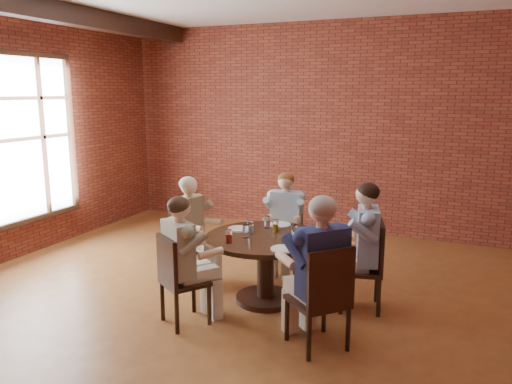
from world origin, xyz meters
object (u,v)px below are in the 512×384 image
at_px(dining_table, 265,255).
at_px(diner_a, 361,247).
at_px(smartphone, 295,249).
at_px(chair_b, 286,232).
at_px(diner_c, 192,230).
at_px(chair_a, 369,262).
at_px(chair_c, 187,241).
at_px(diner_e, 318,272).
at_px(chair_e, 323,295).
at_px(diner_d, 184,261).
at_px(diner_b, 285,223).
at_px(chair_d, 177,277).

distance_m(dining_table, diner_a, 1.03).
bearing_deg(smartphone, dining_table, 168.23).
bearing_deg(chair_b, diner_c, -144.10).
relative_size(diner_c, smartphone, 9.63).
distance_m(chair_a, chair_c, 2.20).
bearing_deg(diner_a, diner_e, -24.08).
bearing_deg(chair_e, diner_a, -144.06).
relative_size(dining_table, chair_e, 1.33).
xyz_separation_m(diner_a, diner_d, (-1.53, -1.03, -0.03)).
height_order(chair_e, diner_e, diner_e).
xyz_separation_m(chair_c, diner_d, (0.58, -1.03, 0.15)).
bearing_deg(diner_d, chair_c, -26.54).
xyz_separation_m(diner_c, chair_e, (1.92, -1.02, -0.12)).
relative_size(diner_b, diner_c, 0.99).
relative_size(chair_e, smartphone, 7.30).
bearing_deg(diner_c, chair_a, -77.49).
xyz_separation_m(chair_b, diner_c, (-0.90, -0.86, 0.15)).
xyz_separation_m(diner_b, diner_e, (0.94, -1.73, 0.06)).
bearing_deg(chair_d, diner_d, -90.00).
distance_m(diner_a, diner_d, 1.85).
bearing_deg(chair_a, diner_e, -28.68).
bearing_deg(chair_e, smartphone, -95.39).
bearing_deg(dining_table, smartphone, -36.29).
bearing_deg(chair_a, chair_e, -24.09).
bearing_deg(smartphone, diner_c, -175.44).
distance_m(diner_b, diner_e, 1.97).
bearing_deg(chair_a, chair_b, -136.81).
height_order(chair_c, chair_d, chair_d).
bearing_deg(diner_c, chair_d, -145.35).
relative_size(chair_b, diner_d, 0.70).
bearing_deg(diner_a, diner_b, -137.11).
bearing_deg(chair_c, chair_e, -105.76).
bearing_deg(smartphone, chair_b, 137.35).
bearing_deg(chair_a, diner_c, -102.02).
distance_m(diner_e, smartphone, 0.55).
distance_m(chair_d, smartphone, 1.19).
distance_m(diner_d, smartphone, 1.10).
relative_size(chair_c, diner_d, 0.70).
bearing_deg(chair_e, dining_table, -90.00).
height_order(chair_d, diner_e, diner_e).
distance_m(chair_b, diner_b, 0.16).
xyz_separation_m(diner_a, diner_c, (-2.04, -0.01, -0.04)).
xyz_separation_m(chair_a, diner_e, (-0.28, -0.99, 0.19)).
bearing_deg(diner_b, chair_e, -68.34).
height_order(chair_b, chair_e, chair_e).
relative_size(diner_a, diner_c, 1.06).
relative_size(diner_e, smartphone, 10.51).
height_order(diner_a, diner_d, diner_a).
height_order(diner_d, smartphone, diner_d).
xyz_separation_m(diner_b, diner_c, (-0.91, -0.78, 0.01)).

